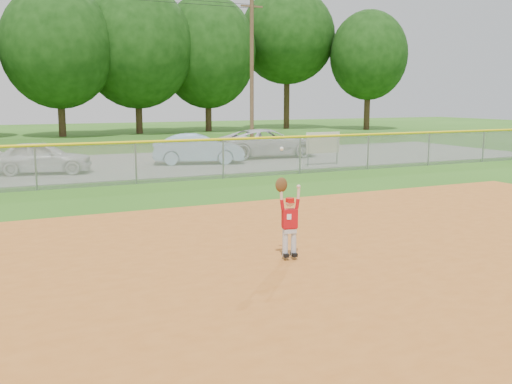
% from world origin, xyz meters
% --- Properties ---
extents(ground, '(120.00, 120.00, 0.00)m').
position_xyz_m(ground, '(0.00, 0.00, 0.00)').
color(ground, '#2A5E15').
rests_on(ground, ground).
extents(clay_infield, '(24.00, 16.00, 0.04)m').
position_xyz_m(clay_infield, '(0.00, -3.00, 0.02)').
color(clay_infield, '#AC5C1F').
rests_on(clay_infield, ground).
extents(parking_strip, '(44.00, 10.00, 0.03)m').
position_xyz_m(parking_strip, '(0.00, 16.00, 0.01)').
color(parking_strip, gray).
rests_on(parking_strip, ground).
extents(car_white_a, '(4.12, 2.46, 1.31)m').
position_xyz_m(car_white_a, '(-2.81, 14.21, 0.69)').
color(car_white_a, white).
rests_on(car_white_a, parking_strip).
extents(car_blue, '(4.39, 2.54, 1.37)m').
position_xyz_m(car_blue, '(4.04, 14.88, 0.71)').
color(car_blue, '#98C0E4').
rests_on(car_blue, parking_strip).
extents(car_white_b, '(5.28, 2.68, 1.43)m').
position_xyz_m(car_white_b, '(8.23, 16.15, 0.75)').
color(car_white_b, silver).
rests_on(car_white_b, parking_strip).
extents(sponsor_sign, '(1.71, 0.08, 1.52)m').
position_xyz_m(sponsor_sign, '(8.96, 11.98, 1.00)').
color(sponsor_sign, gray).
rests_on(sponsor_sign, ground).
extents(outfield_fence, '(40.06, 0.10, 1.55)m').
position_xyz_m(outfield_fence, '(0.00, 10.00, 0.88)').
color(outfield_fence, gray).
rests_on(outfield_fence, ground).
extents(power_lines, '(19.40, 0.24, 9.00)m').
position_xyz_m(power_lines, '(1.00, 22.00, 4.68)').
color(power_lines, '#4C3823').
rests_on(power_lines, ground).
extents(tree_line, '(62.37, 13.00, 14.43)m').
position_xyz_m(tree_line, '(0.96, 37.90, 7.53)').
color(tree_line, '#422D1C').
rests_on(tree_line, ground).
extents(ballplayer, '(0.50, 0.25, 2.08)m').
position_xyz_m(ballplayer, '(0.35, -0.83, 0.85)').
color(ballplayer, silver).
rests_on(ballplayer, ground).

